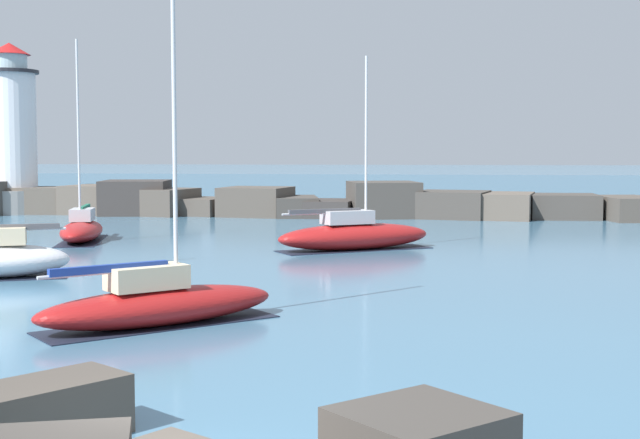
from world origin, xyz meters
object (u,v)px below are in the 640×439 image
lighthouse (11,140)px  sailboat_moored_2 (82,229)px  sailboat_moored_3 (158,302)px  sailboat_moored_0 (354,235)px

lighthouse → sailboat_moored_2: size_ratio=1.23×
sailboat_moored_2 → sailboat_moored_3: bearing=-62.8°
lighthouse → sailboat_moored_2: lighthouse is taller
lighthouse → sailboat_moored_3: size_ratio=1.28×
lighthouse → sailboat_moored_0: lighthouse is taller
sailboat_moored_3 → sailboat_moored_0: bearing=79.4°
sailboat_moored_2 → sailboat_moored_3: size_ratio=1.04×
sailboat_moored_2 → lighthouse: bearing=124.8°
sailboat_moored_2 → sailboat_moored_0: bearing=-8.8°
lighthouse → sailboat_moored_0: (28.26, -21.83, -4.84)m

